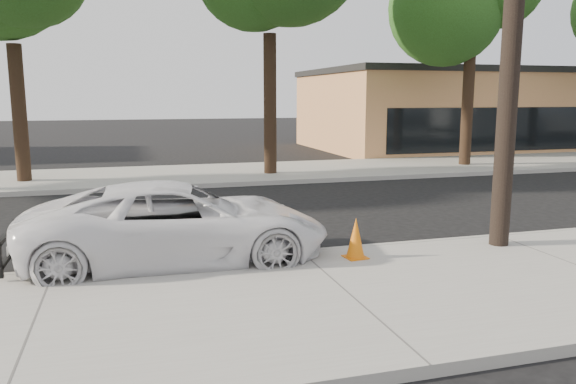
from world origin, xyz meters
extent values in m
plane|color=black|center=(0.00, 0.00, 0.00)|extent=(120.00, 120.00, 0.00)
cube|color=gray|center=(0.00, -4.30, 0.07)|extent=(90.00, 4.40, 0.15)
cube|color=gray|center=(0.00, 8.50, 0.07)|extent=(90.00, 5.00, 0.15)
cube|color=#9E9B93|center=(0.00, -2.10, 0.07)|extent=(90.00, 0.12, 0.16)
cube|color=tan|center=(16.00, 16.00, 2.00)|extent=(18.00, 10.00, 4.00)
cylinder|color=black|center=(-6.00, 8.20, 2.28)|extent=(0.44, 0.44, 4.25)
cylinder|color=black|center=(2.00, 7.80, 2.53)|extent=(0.44, 0.44, 4.75)
cylinder|color=black|center=(10.00, 8.10, 2.35)|extent=(0.44, 0.44, 4.40)
sphere|color=#1E3F12|center=(10.00, 8.10, 6.00)|extent=(4.35, 4.35, 4.35)
imported|color=white|center=(-2.05, -1.80, 0.70)|extent=(5.09, 2.46, 1.40)
cube|color=orange|center=(0.76, -2.77, 0.16)|extent=(0.39, 0.39, 0.02)
cone|color=orange|center=(0.76, -2.77, 0.49)|extent=(0.35, 0.35, 0.68)
camera|label=1|loc=(-2.83, -11.14, 2.81)|focal=35.00mm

